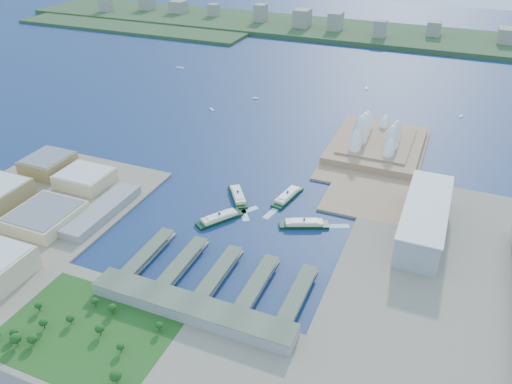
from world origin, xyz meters
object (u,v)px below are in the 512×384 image
at_px(ferry_b, 288,195).
at_px(ferry_c, 219,217).
at_px(toaster_building, 424,219).
at_px(opera_house, 379,130).
at_px(ferry_a, 238,194).
at_px(ferry_d, 304,222).

distance_m(ferry_b, ferry_c, 97.50).
bearing_deg(toaster_building, ferry_b, 175.36).
relative_size(opera_house, ferry_a, 3.11).
relative_size(ferry_b, ferry_d, 1.03).
height_order(toaster_building, ferry_c, toaster_building).
bearing_deg(ferry_c, ferry_d, -130.09).
xyz_separation_m(toaster_building, ferry_b, (-167.37, 13.59, -14.92)).
bearing_deg(toaster_building, ferry_d, -163.88).
height_order(opera_house, ferry_b, opera_house).
bearing_deg(ferry_b, ferry_a, -148.19).
bearing_deg(ferry_a, ferry_c, -124.30).
xyz_separation_m(ferry_c, ferry_d, (96.57, 27.35, -0.07)).
height_order(ferry_a, ferry_b, ferry_b).
bearing_deg(ferry_c, ferry_b, -92.55).
bearing_deg(ferry_c, toaster_building, -129.91).
bearing_deg(ferry_d, ferry_a, 51.48).
relative_size(toaster_building, ferry_a, 2.68).
bearing_deg(toaster_building, ferry_c, -164.01).
relative_size(toaster_building, ferry_c, 2.66).
height_order(toaster_building, ferry_b, toaster_building).
xyz_separation_m(toaster_building, ferry_c, (-225.57, -64.64, -14.98)).
relative_size(opera_house, ferry_b, 3.05).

